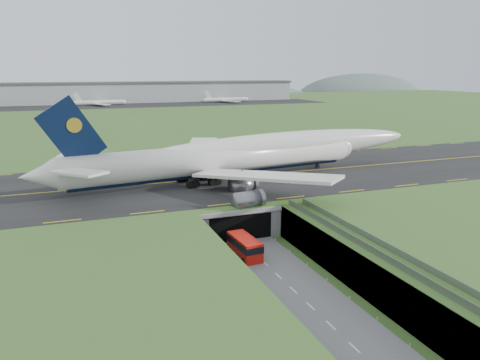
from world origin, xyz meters
name	(u,v)px	position (x,y,z in m)	size (l,w,h in m)	color
ground	(258,258)	(0.00, 0.00, 0.00)	(900.00, 900.00, 0.00)	#416026
airfield_deck	(258,241)	(0.00, 0.00, 3.00)	(800.00, 800.00, 6.00)	gray
trench_road	(277,275)	(0.00, -7.50, 0.10)	(12.00, 75.00, 0.20)	slate
taxiway	(202,180)	(0.00, 33.00, 6.09)	(800.00, 44.00, 0.18)	black
tunnel_portal	(225,211)	(0.00, 16.71, 3.33)	(17.00, 22.30, 6.00)	gray
guideway	(388,262)	(11.00, -19.11, 5.32)	(3.00, 53.00, 7.05)	#A8A8A3
jumbo_jet	(246,154)	(10.21, 31.51, 11.54)	(97.10, 61.60, 20.55)	silver
shuttle_tram	(245,247)	(-1.94, 1.10, 1.83)	(3.59, 8.39, 3.34)	red
cargo_terminal	(102,92)	(-0.01, 299.41, 13.96)	(320.00, 67.00, 15.60)	#B2B2B2
distant_hills	(156,103)	(64.38, 430.00, -4.00)	(700.00, 91.00, 60.00)	#4E5E58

